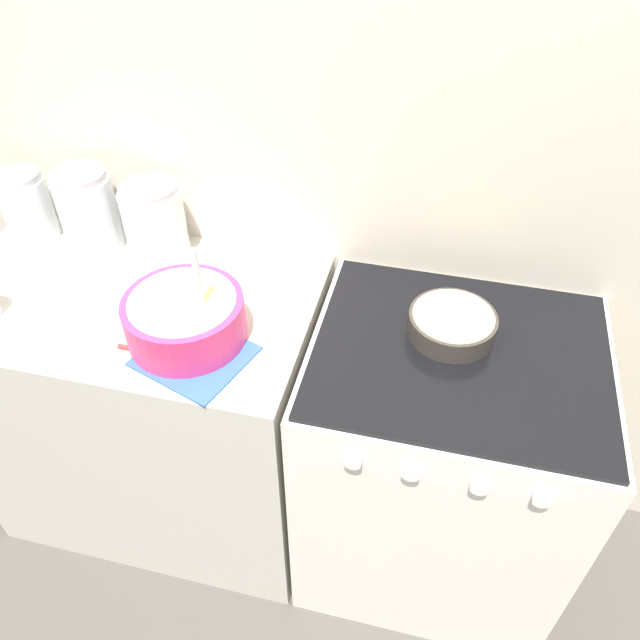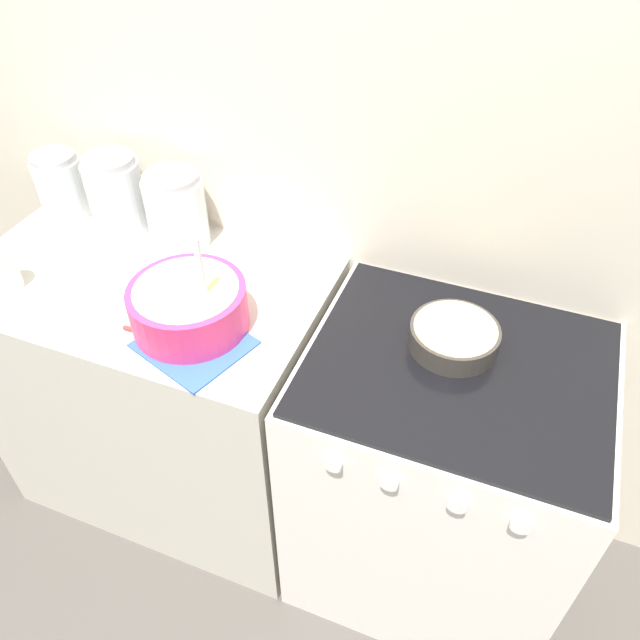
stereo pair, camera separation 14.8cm
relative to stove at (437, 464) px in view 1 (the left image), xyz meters
The scene contains 11 objects.
ground_plane 0.66m from the stove, 141.32° to the right, with size 12.00×12.00×0.00m, color #4C4742.
wall_back 0.89m from the stove, 139.05° to the left, with size 4.97×0.05×2.40m.
countertop_cabinet 0.87m from the stove, behind, with size 0.99×0.60×0.92m.
stove is the anchor object (origin of this frame).
mixing_bowl 0.84m from the stove, behind, with size 0.28×0.28×0.27m.
baking_pan 0.49m from the stove, 117.69° to the left, with size 0.21×0.21×0.06m.
storage_jar_left 1.38m from the stove, behind, with size 0.14×0.14×0.20m.
storage_jar_middle 1.21m from the stove, 169.42° to the left, with size 0.16×0.16×0.23m.
storage_jar_right 1.04m from the stove, 167.05° to the left, with size 0.17×0.17×0.22m.
recipe_page 0.78m from the stove, 164.90° to the right, with size 0.29×0.28×0.01m.
measuring_spoon 0.87m from the stove, 165.85° to the right, with size 0.12×0.04×0.04m.
Camera 1 is at (0.29, -0.79, 1.97)m, focal length 35.00 mm.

